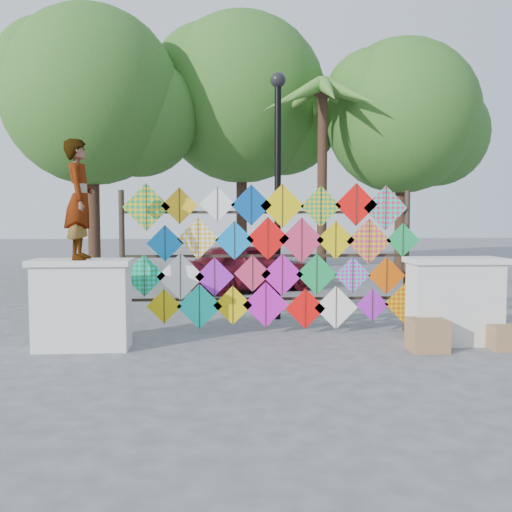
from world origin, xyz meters
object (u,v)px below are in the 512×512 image
object	(u,v)px
sedan	(249,267)
lamppost	(278,172)
kite_rack	(273,257)
vendor_woman	(79,200)

from	to	relation	value
sedan	lamppost	distance (m)	4.45
kite_rack	vendor_woman	distance (m)	3.08
vendor_woman	kite_rack	bearing A→B (deg)	-76.31
vendor_woman	lamppost	world-z (taller)	lamppost
lamppost	kite_rack	bearing A→B (deg)	-99.36
kite_rack	lamppost	world-z (taller)	lamppost
vendor_woman	sedan	bearing A→B (deg)	-28.39
vendor_woman	sedan	world-z (taller)	vendor_woman
kite_rack	vendor_woman	size ratio (longest dim) A/B	2.93
vendor_woman	sedan	xyz separation A→B (m)	(2.69, 6.12, -1.50)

